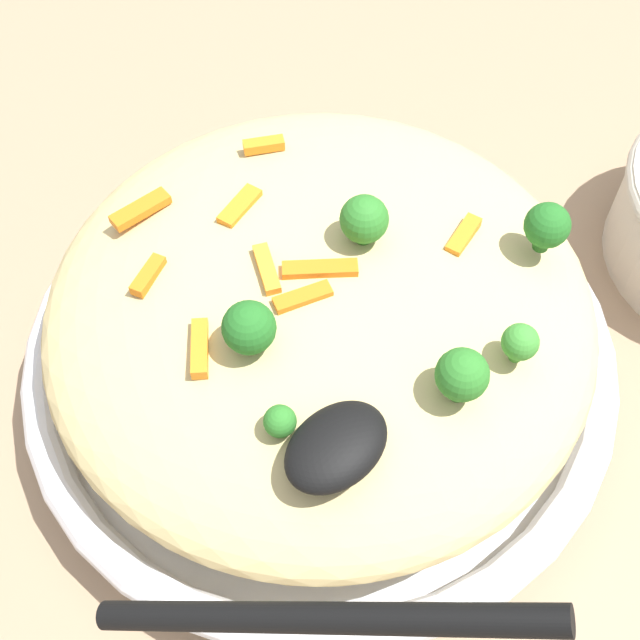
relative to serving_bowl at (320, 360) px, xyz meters
name	(u,v)px	position (x,y,z in m)	size (l,w,h in m)	color
ground_plane	(320,380)	(0.00, 0.00, -0.03)	(2.40, 2.40, 0.00)	#9E7F60
serving_bowl	(320,360)	(0.00, 0.00, 0.00)	(0.37, 0.37, 0.05)	silver
pasta_mound	(320,311)	(0.00, 0.00, 0.05)	(0.32, 0.32, 0.08)	#D1BA7A
carrot_piece_0	(148,275)	(0.07, -0.07, 0.09)	(0.03, 0.01, 0.01)	orange
carrot_piece_1	(463,236)	(-0.08, 0.04, 0.09)	(0.03, 0.01, 0.01)	orange
carrot_piece_2	(200,348)	(0.08, -0.01, 0.09)	(0.03, 0.01, 0.01)	orange
carrot_piece_3	(239,208)	(0.00, -0.07, 0.09)	(0.03, 0.01, 0.01)	orange
carrot_piece_4	(319,267)	(0.00, 0.00, 0.09)	(0.04, 0.01, 0.01)	orange
carrot_piece_5	(140,209)	(0.04, -0.11, 0.09)	(0.04, 0.01, 0.01)	orange
carrot_piece_6	(264,145)	(-0.04, -0.10, 0.09)	(0.03, 0.01, 0.01)	orange
carrot_piece_7	(303,298)	(0.02, 0.01, 0.09)	(0.03, 0.01, 0.01)	orange
carrot_piece_8	(267,270)	(0.02, -0.02, 0.09)	(0.03, 0.01, 0.01)	orange
broccoli_floret_0	(362,218)	(-0.03, 0.00, 0.11)	(0.03, 0.03, 0.03)	#296820
broccoli_floret_1	(249,328)	(0.06, 0.01, 0.11)	(0.03, 0.03, 0.03)	#205B1C
broccoli_floret_2	(280,421)	(0.08, 0.05, 0.09)	(0.02, 0.02, 0.02)	#296820
broccoli_floret_3	(520,343)	(-0.04, 0.11, 0.10)	(0.02, 0.02, 0.02)	#377928
broccoli_floret_4	(547,226)	(-0.11, 0.07, 0.10)	(0.03, 0.03, 0.03)	#205B1C
broccoli_floret_5	(464,374)	(0.00, 0.10, 0.10)	(0.03, 0.03, 0.03)	#296820
serving_spoon	(328,507)	(0.10, 0.10, 0.11)	(0.16, 0.15, 0.09)	black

